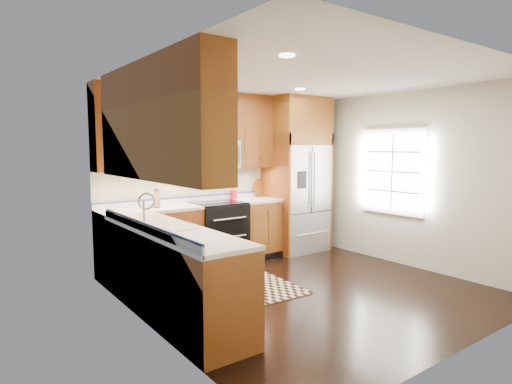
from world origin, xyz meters
TOP-DOWN VIEW (x-y plane):
  - ground at (0.00, 0.00)m, footprint 4.00×4.00m
  - wall_back at (0.00, 2.00)m, footprint 4.00×0.02m
  - wall_left at (-2.00, 0.00)m, footprint 0.02×4.00m
  - wall_right at (2.00, 0.00)m, footprint 0.02×4.00m
  - window at (1.98, 0.20)m, footprint 0.04×1.10m
  - base_cabinets at (-1.23, 0.90)m, footprint 2.85×3.00m
  - countertop at (-1.09, 1.01)m, footprint 2.86×3.01m
  - upper_cabinets at (-1.15, 1.09)m, footprint 2.85×3.00m
  - range at (-0.25, 1.67)m, footprint 0.76×0.67m
  - microwave at (-0.25, 1.80)m, footprint 0.76×0.40m
  - refrigerator at (1.30, 1.63)m, footprint 0.98×0.75m
  - sink_faucet at (-1.73, 0.23)m, footprint 0.54×0.44m
  - rug at (-0.40, 0.56)m, footprint 0.95×1.48m
  - knife_block at (-1.18, 1.76)m, footprint 0.14×0.16m
  - utensil_crock at (0.19, 1.90)m, footprint 0.12×0.12m
  - cutting_board at (0.75, 1.94)m, footprint 0.38×0.38m

SIDE VIEW (x-z plane):
  - ground at x=0.00m, z-range 0.00..0.00m
  - rug at x=-0.40m, z-range 0.00..0.01m
  - base_cabinets at x=-1.23m, z-range 0.00..0.90m
  - range at x=-0.25m, z-range 0.00..0.94m
  - countertop at x=-1.09m, z-range 0.90..0.94m
  - cutting_board at x=0.75m, z-range 0.94..0.96m
  - sink_faucet at x=-1.73m, z-range 0.81..1.18m
  - utensil_crock at x=0.19m, z-range 0.89..1.19m
  - knife_block at x=-1.18m, z-range 0.92..1.18m
  - wall_back at x=0.00m, z-range 0.00..2.60m
  - wall_left at x=-2.00m, z-range 0.00..2.60m
  - wall_right at x=2.00m, z-range 0.00..2.60m
  - refrigerator at x=1.30m, z-range 0.00..2.60m
  - window at x=1.98m, z-range 0.75..2.05m
  - microwave at x=-0.25m, z-range 1.45..1.87m
  - upper_cabinets at x=-1.15m, z-range 1.45..2.60m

